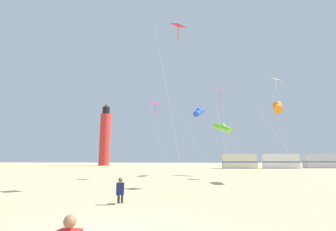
# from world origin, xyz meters

# --- Properties ---
(kite_flyer_standing) EXTENTS (0.41, 0.55, 1.16)m
(kite_flyer_standing) POSITION_xyz_m (-0.91, 5.05, 0.61)
(kite_flyer_standing) COLOR navy
(kite_flyer_standing) RESTS_ON ground
(kite_diamond_rainbow) EXTENTS (1.23, 1.23, 7.20)m
(kite_diamond_rainbow) POSITION_xyz_m (4.42, 11.85, 6.75)
(kite_diamond_rainbow) COLOR silver
(kite_diamond_rainbow) RESTS_ON ground
(kite_tube_blue) EXTENTS (3.45, 3.68, 8.28)m
(kite_tube_blue) POSITION_xyz_m (3.15, 23.65, 7.57)
(kite_tube_blue) COLOR silver
(kite_tube_blue) RESTS_ON ground
(kite_diamond_magenta) EXTENTS (1.93, 1.93, 7.85)m
(kite_diamond_magenta) POSITION_xyz_m (-1.48, 18.49, 7.36)
(kite_diamond_magenta) COLOR silver
(kite_diamond_magenta) RESTS_ON ground
(kite_tube_orange) EXTENTS (3.50, 3.54, 7.17)m
(kite_tube_orange) POSITION_xyz_m (9.83, 15.94, 6.47)
(kite_tube_orange) COLOR silver
(kite_tube_orange) RESTS_ON ground
(kite_diamond_white) EXTENTS (1.66, 1.61, 10.54)m
(kite_diamond_white) POSITION_xyz_m (11.29, 20.04, 9.88)
(kite_diamond_white) COLOR silver
(kite_diamond_white) RESTS_ON ground
(kite_diamond_scarlet) EXTENTS (2.33, 2.33, 11.99)m
(kite_diamond_scarlet) POSITION_xyz_m (1.36, 10.71, 11.21)
(kite_diamond_scarlet) COLOR silver
(kite_diamond_scarlet) RESTS_ON ground
(kite_tube_lime) EXTENTS (3.69, 3.74, 6.41)m
(kite_tube_lime) POSITION_xyz_m (5.99, 24.31, 5.71)
(kite_tube_lime) COLOR silver
(kite_tube_lime) RESTS_ON ground
(lighthouse_distant) EXTENTS (2.80, 2.80, 16.80)m
(lighthouse_distant) POSITION_xyz_m (-21.62, 58.94, 7.84)
(lighthouse_distant) COLOR red
(lighthouse_distant) RESTS_ON ground
(rv_van_cream) EXTENTS (6.52, 2.56, 2.80)m
(rv_van_cream) POSITION_xyz_m (11.27, 43.83, 1.39)
(rv_van_cream) COLOR beige
(rv_van_cream) RESTS_ON ground
(rv_van_white) EXTENTS (6.46, 2.41, 2.80)m
(rv_van_white) POSITION_xyz_m (19.28, 44.57, 1.39)
(rv_van_white) COLOR white
(rv_van_white) RESTS_ON ground
(rv_van_silver) EXTENTS (6.61, 2.87, 2.80)m
(rv_van_silver) POSITION_xyz_m (28.14, 47.53, 1.39)
(rv_van_silver) COLOR #B7BABF
(rv_van_silver) RESTS_ON ground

